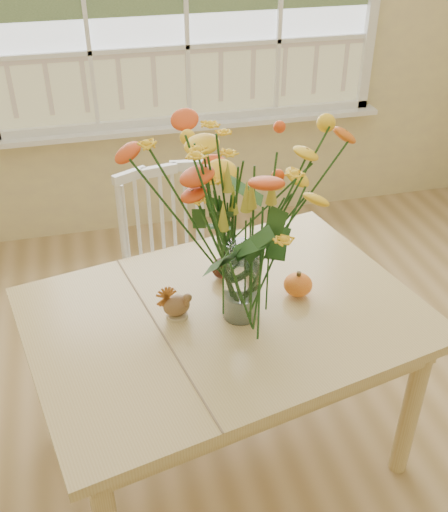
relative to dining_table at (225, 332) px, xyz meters
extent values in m
cube|color=#A4834F|center=(0.24, -0.34, -0.63)|extent=(4.00, 4.50, 0.01)
cube|color=beige|center=(0.24, 1.91, 0.73)|extent=(4.00, 0.02, 2.70)
cube|color=white|center=(0.24, 1.84, 0.07)|extent=(2.42, 0.12, 0.03)
cube|color=tan|center=(0.00, 0.00, 0.07)|extent=(1.51, 1.21, 0.04)
cube|color=tan|center=(0.00, 0.00, 0.00)|extent=(1.36, 1.07, 0.10)
cylinder|color=tan|center=(-0.65, 0.26, -0.29)|extent=(0.07, 0.07, 0.68)
cylinder|color=tan|center=(0.65, -0.26, -0.29)|extent=(0.07, 0.07, 0.68)
cylinder|color=tan|center=(0.48, 0.50, -0.29)|extent=(0.07, 0.07, 0.68)
cube|color=white|center=(-0.07, 0.63, -0.20)|extent=(0.48, 0.46, 0.05)
cube|color=white|center=(-0.10, 0.79, 0.04)|extent=(0.42, 0.11, 0.48)
cylinder|color=white|center=(-0.21, 0.46, -0.42)|extent=(0.03, 0.03, 0.41)
cylinder|color=white|center=(-0.26, 0.76, -0.42)|extent=(0.03, 0.03, 0.41)
cylinder|color=white|center=(0.11, 0.51, -0.42)|extent=(0.03, 0.03, 0.41)
cylinder|color=white|center=(0.06, 0.81, -0.42)|extent=(0.03, 0.03, 0.41)
cylinder|color=white|center=(0.05, -0.03, 0.23)|extent=(0.12, 0.12, 0.28)
ellipsoid|color=#EF571C|center=(0.28, 0.03, 0.13)|extent=(0.10, 0.10, 0.08)
cylinder|color=#CCB78C|center=(-0.17, 0.01, 0.10)|extent=(0.07, 0.07, 0.01)
ellipsoid|color=brown|center=(-0.17, 0.01, 0.14)|extent=(0.10, 0.08, 0.08)
ellipsoid|color=#38160F|center=(0.04, 0.20, 0.13)|extent=(0.09, 0.09, 0.08)
camera|label=1|loc=(-0.40, -1.59, 1.40)|focal=42.00mm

